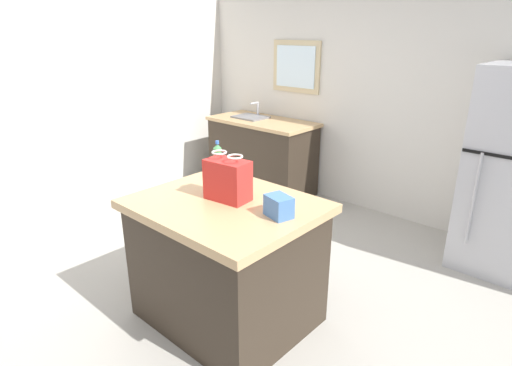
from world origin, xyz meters
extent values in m
plane|color=#ADA89E|center=(0.00, 0.00, 0.00)|extent=(6.20, 6.20, 0.00)
cube|color=silver|center=(0.00, 2.32, 1.31)|extent=(5.17, 0.10, 2.63)
cube|color=#CCB78C|center=(-1.21, 2.26, 1.53)|extent=(0.68, 0.04, 0.60)
cube|color=white|center=(-1.21, 2.24, 1.53)|extent=(0.56, 0.02, 0.48)
cube|color=silver|center=(-2.58, 0.00, 1.31)|extent=(0.10, 4.64, 2.63)
cube|color=#33281E|center=(0.08, -0.18, 0.42)|extent=(1.09, 0.89, 0.84)
cube|color=tan|center=(0.08, -0.18, 0.87)|extent=(1.17, 0.97, 0.06)
cube|color=black|center=(1.33, 1.55, 1.06)|extent=(0.69, 0.01, 0.02)
cylinder|color=#B7B7BC|center=(1.13, 1.52, 0.68)|extent=(0.02, 0.02, 0.77)
cube|color=#33281E|center=(-1.46, 1.93, 0.43)|extent=(1.31, 0.61, 0.86)
cube|color=tan|center=(-1.46, 1.93, 0.88)|extent=(1.35, 0.65, 0.04)
cube|color=slate|center=(-1.65, 1.93, 0.85)|extent=(0.40, 0.32, 0.14)
cylinder|color=#B7B7BC|center=(-1.65, 2.07, 0.99)|extent=(0.03, 0.03, 0.18)
cylinder|color=#B7B7BC|center=(-1.65, 2.00, 1.07)|extent=(0.02, 0.14, 0.02)
cube|color=red|center=(0.06, -0.14, 1.03)|extent=(0.30, 0.20, 0.27)
torus|color=white|center=(-0.01, -0.14, 1.20)|extent=(0.11, 0.11, 0.01)
torus|color=white|center=(0.13, -0.14, 1.20)|extent=(0.11, 0.11, 0.01)
cube|color=#4775B7|center=(0.48, -0.12, 0.96)|extent=(0.19, 0.16, 0.13)
cylinder|color=#4C9956|center=(-0.37, 0.18, 1.00)|extent=(0.06, 0.06, 0.21)
cone|color=#4C9956|center=(-0.37, 0.18, 1.12)|extent=(0.06, 0.06, 0.03)
cylinder|color=blue|center=(-0.37, 0.18, 1.15)|extent=(0.03, 0.03, 0.02)
camera|label=1|loc=(1.94, -1.93, 1.96)|focal=29.74mm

